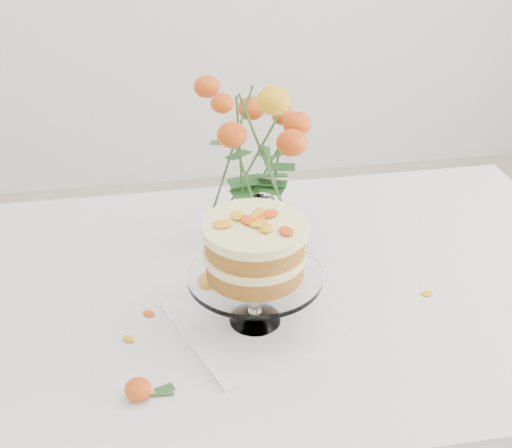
% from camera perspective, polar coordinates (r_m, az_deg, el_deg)
% --- Properties ---
extents(table, '(1.43, 0.93, 0.76)m').
position_cam_1_polar(table, '(1.52, 1.45, -7.51)').
color(table, tan).
rests_on(table, ground).
extents(napkin, '(0.35, 0.35, 0.01)m').
position_cam_1_polar(napkin, '(1.37, -0.08, -7.86)').
color(napkin, silver).
rests_on(napkin, table).
extents(cake_stand, '(0.25, 0.25, 0.22)m').
position_cam_1_polar(cake_stand, '(1.28, -0.09, -2.45)').
color(cake_stand, white).
rests_on(cake_stand, napkin).
extents(rose_vase, '(0.28, 0.28, 0.43)m').
position_cam_1_polar(rose_vase, '(1.49, 0.07, 6.65)').
color(rose_vase, white).
rests_on(rose_vase, table).
extents(loose_rose_near, '(0.07, 0.04, 0.04)m').
position_cam_1_polar(loose_rose_near, '(1.46, -3.81, -4.75)').
color(loose_rose_near, orange).
rests_on(loose_rose_near, table).
extents(loose_rose_far, '(0.08, 0.05, 0.04)m').
position_cam_1_polar(loose_rose_far, '(1.23, -9.41, -12.92)').
color(loose_rose_far, '#CA4909').
rests_on(loose_rose_far, table).
extents(stray_petal_a, '(0.03, 0.02, 0.00)m').
position_cam_1_polar(stray_petal_a, '(1.38, -2.64, -7.83)').
color(stray_petal_a, orange).
rests_on(stray_petal_a, table).
extents(stray_petal_b, '(0.03, 0.02, 0.00)m').
position_cam_1_polar(stray_petal_b, '(1.36, 1.80, -8.41)').
color(stray_petal_b, orange).
rests_on(stray_petal_b, table).
extents(stray_petal_c, '(0.03, 0.02, 0.00)m').
position_cam_1_polar(stray_petal_c, '(1.34, 3.85, -9.28)').
color(stray_petal_c, orange).
rests_on(stray_petal_c, table).
extents(stray_petal_d, '(0.03, 0.02, 0.00)m').
position_cam_1_polar(stray_petal_d, '(1.41, -8.59, -7.11)').
color(stray_petal_d, orange).
rests_on(stray_petal_d, table).
extents(stray_petal_e, '(0.03, 0.02, 0.00)m').
position_cam_1_polar(stray_petal_e, '(1.36, -10.16, -9.04)').
color(stray_petal_e, orange).
rests_on(stray_petal_e, table).
extents(stray_petal_f, '(0.03, 0.02, 0.00)m').
position_cam_1_polar(stray_petal_f, '(1.49, 13.53, -5.43)').
color(stray_petal_f, orange).
rests_on(stray_petal_f, table).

